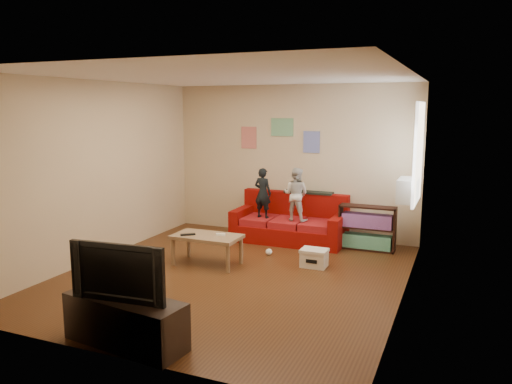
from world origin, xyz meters
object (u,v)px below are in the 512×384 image
at_px(child_a, 263,193).
at_px(child_b, 296,194).
at_px(sofa, 290,225).
at_px(television, 123,270).
at_px(bookshelf, 367,230).
at_px(tv_stand, 125,321).
at_px(coffee_table, 207,239).
at_px(file_box, 314,258).

relative_size(child_a, child_b, 0.96).
relative_size(sofa, television, 1.94).
bearing_deg(child_b, bookshelf, -168.55).
distance_m(sofa, television, 4.35).
bearing_deg(tv_stand, child_a, 100.34).
bearing_deg(tv_stand, sofa, 94.22).
bearing_deg(bookshelf, tv_stand, -110.05).
height_order(bookshelf, tv_stand, bookshelf).
xyz_separation_m(coffee_table, file_box, (1.49, 0.51, -0.25)).
bearing_deg(coffee_table, file_box, 18.84).
xyz_separation_m(sofa, coffee_table, (-0.69, -1.77, 0.10)).
height_order(child_b, coffee_table, child_b).
xyz_separation_m(sofa, child_a, (-0.45, -0.17, 0.56)).
height_order(coffee_table, bookshelf, bookshelf).
height_order(sofa, file_box, sofa).
distance_m(child_a, file_box, 1.80).
height_order(child_a, child_b, child_b).
relative_size(child_a, file_box, 2.27).
bearing_deg(child_b, sofa, -42.56).
relative_size(bookshelf, tv_stand, 0.71).
relative_size(child_b, coffee_table, 0.91).
relative_size(tv_stand, television, 1.28).
relative_size(bookshelf, television, 0.91).
xyz_separation_m(bookshelf, file_box, (-0.54, -1.21, -0.19)).
bearing_deg(television, file_box, 66.80).
height_order(sofa, television, television).
xyz_separation_m(coffee_table, television, (0.47, -2.55, 0.38)).
bearing_deg(coffee_table, tv_stand, -79.54).
bearing_deg(file_box, child_b, 120.80).
bearing_deg(child_a, sofa, -151.91).
height_order(tv_stand, television, television).
xyz_separation_m(sofa, bookshelf, (1.34, -0.05, 0.04)).
relative_size(child_a, bookshelf, 0.96).
xyz_separation_m(child_a, file_box, (1.25, -1.09, -0.70)).
height_order(child_a, tv_stand, child_a).
bearing_deg(child_a, television, 101.12).
relative_size(file_box, tv_stand, 0.30).
bearing_deg(bookshelf, sofa, 178.05).
xyz_separation_m(file_box, television, (-1.02, -3.06, 0.63)).
distance_m(child_b, tv_stand, 4.21).
relative_size(child_a, coffee_table, 0.87).
xyz_separation_m(coffee_table, bookshelf, (2.03, 1.72, -0.06)).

